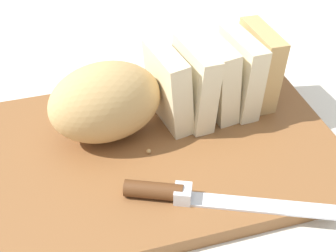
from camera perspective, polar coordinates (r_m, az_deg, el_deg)
ground_plane at (r=0.68m, az=0.00°, el=-3.26°), size 3.00×3.00×0.00m
cutting_board at (r=0.68m, az=0.00°, el=-2.63°), size 0.45×0.33×0.02m
bread_loaf at (r=0.67m, az=-0.85°, el=4.14°), size 0.33×0.14×0.11m
bread_knife at (r=0.59m, az=1.81°, el=-7.77°), size 0.24×0.11×0.02m
crumb_near_knife at (r=0.65m, az=-2.19°, el=-2.89°), size 0.01×0.01×0.01m
crumb_near_loaf at (r=0.70m, az=2.22°, el=0.60°), size 0.01×0.01×0.01m
crumb_stray_left at (r=0.70m, az=2.63°, el=0.48°), size 0.00×0.00×0.00m
crumb_stray_right at (r=0.69m, az=2.92°, el=-0.27°), size 0.00×0.00×0.00m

